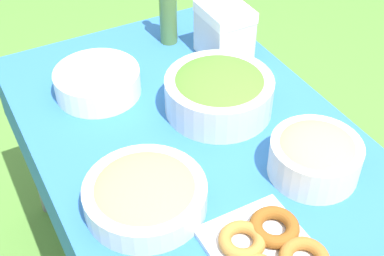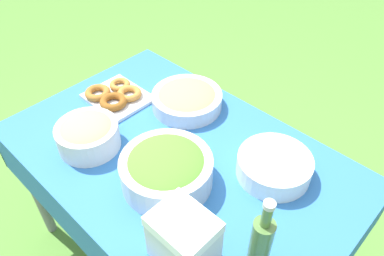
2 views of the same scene
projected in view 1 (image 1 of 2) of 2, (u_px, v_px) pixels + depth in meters
name	position (u px, v px, depth m)	size (l,w,h in m)	color
picnic_table	(195.00, 159.00, 1.66)	(1.40, 0.91, 0.77)	#2D6BB2
salad_bowl	(219.00, 91.00, 1.64)	(0.34, 0.34, 0.14)	silver
pasta_bowl	(315.00, 155.00, 1.43)	(0.25, 0.25, 0.13)	silver
donut_platter	(269.00, 249.00, 1.25)	(0.29, 0.26, 0.05)	silver
plate_stack	(98.00, 82.00, 1.73)	(0.28, 0.28, 0.08)	white
olive_oil_bottle	(168.00, 11.00, 1.91)	(0.06, 0.06, 0.32)	#4C7238
bread_bowl	(145.00, 194.00, 1.36)	(0.32, 0.32, 0.09)	silver
cooler_box	(224.00, 32.00, 1.86)	(0.18, 0.15, 0.20)	silver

